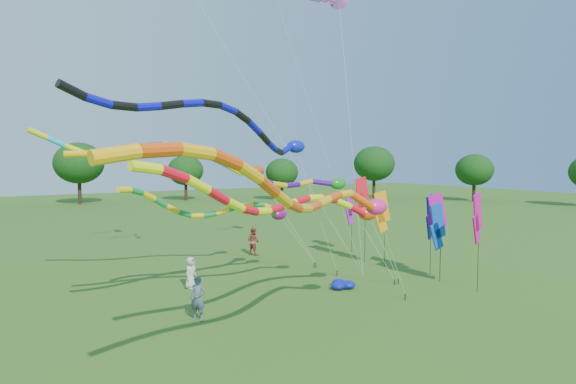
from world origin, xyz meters
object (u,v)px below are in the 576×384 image
tube_kite_orange (318,196)px  blue_nylon_heap (337,284)px  person_c (253,241)px  tube_kite_red (306,204)px  person_a (191,273)px  person_b (198,299)px

tube_kite_orange → blue_nylon_heap: tube_kite_orange is taller
tube_kite_orange → person_c: 17.97m
tube_kite_red → blue_nylon_heap: tube_kite_red is taller
tube_kite_red → person_c: bearing=51.8°
tube_kite_orange → blue_nylon_heap: 10.30m
person_c → person_a: bearing=108.3°
blue_nylon_heap → person_b: 7.80m
tube_kite_orange → person_c: size_ratio=7.66×
tube_kite_red → person_b: (-3.37, 2.65, -3.82)m
tube_kite_red → person_a: bearing=85.9°
person_c → tube_kite_orange: bearing=135.8°
blue_nylon_heap → person_a: 7.34m
blue_nylon_heap → person_a: size_ratio=0.94×
tube_kite_red → person_c: size_ratio=7.83×
tube_kite_orange → person_b: 7.47m
tube_kite_red → tube_kite_orange: size_ratio=1.02×
tube_kite_orange → person_b: (-1.71, 5.77, -4.42)m
blue_nylon_heap → person_c: 9.62m
tube_kite_orange → blue_nylon_heap: size_ratio=9.53×
tube_kite_orange → tube_kite_red: bearing=37.9°
person_b → person_c: 13.22m
tube_kite_red → person_c: tube_kite_red is taller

